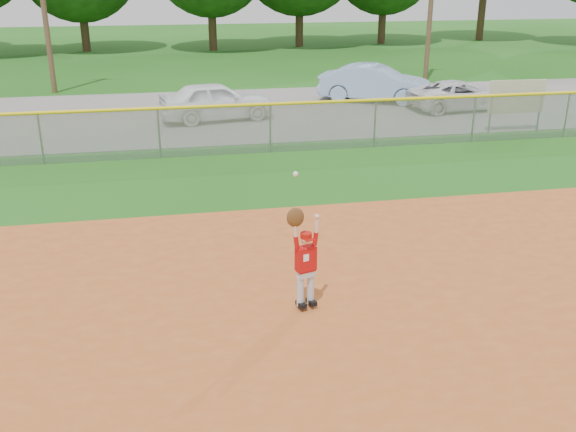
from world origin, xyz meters
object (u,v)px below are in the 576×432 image
object	(u,v)px
car_blue	(375,83)
car_white_b	(460,95)
ballplayer	(304,257)
car_white_a	(216,101)
sponsor_sign	(517,98)

from	to	relation	value
car_blue	car_white_b	bearing A→B (deg)	-101.25
ballplayer	car_white_a	bearing A→B (deg)	90.57
sponsor_sign	ballplayer	distance (m)	14.56
car_blue	ballplayer	distance (m)	18.17
car_blue	ballplayer	world-z (taller)	ballplayer
car_blue	sponsor_sign	xyz separation A→B (m)	(3.02, -6.09, 0.39)
car_blue	car_white_b	size ratio (longest dim) A/B	1.13
car_white_b	car_blue	bearing A→B (deg)	44.42
car_white_a	car_white_b	distance (m)	9.70
car_blue	sponsor_sign	distance (m)	6.81
car_blue	car_white_a	bearing A→B (deg)	136.79
car_blue	sponsor_sign	size ratio (longest dim) A/B	2.30
car_blue	car_white_b	xyz separation A→B (m)	(2.79, -2.29, -0.19)
car_white_b	ballplayer	world-z (taller)	ballplayer
car_blue	ballplayer	xyz separation A→B (m)	(-6.77, -16.87, 0.17)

